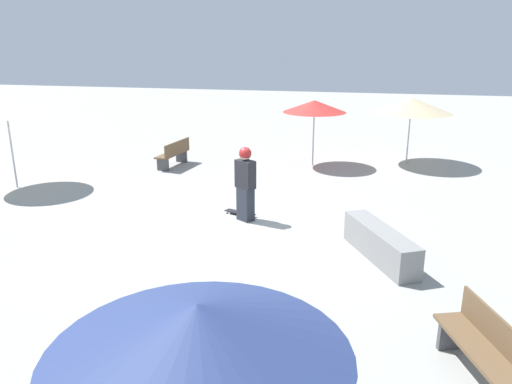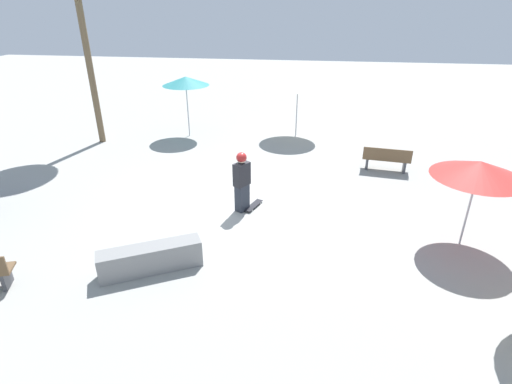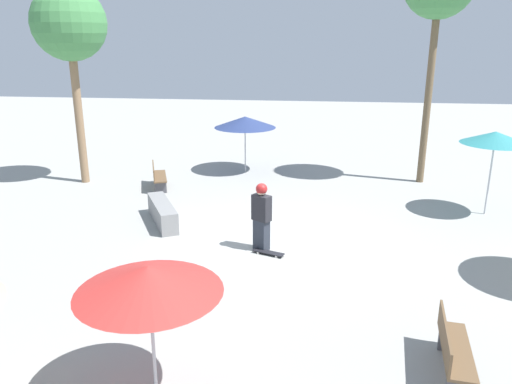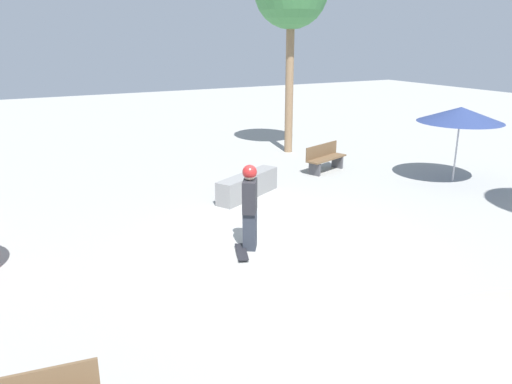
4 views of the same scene
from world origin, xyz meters
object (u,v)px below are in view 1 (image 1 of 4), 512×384
object	(u,v)px
skateboard	(240,213)
shade_umbrella_navy	(198,330)
skater_main	(245,181)
shade_umbrella_cream	(5,107)
concrete_ledge	(380,244)
shade_umbrella_red	(314,106)
shade_umbrella_tan	(411,105)
bench_far	(484,348)
bench_near	(174,154)

from	to	relation	value
skateboard	shade_umbrella_navy	size ratio (longest dim) A/B	0.34
skater_main	shade_umbrella_cream	size ratio (longest dim) A/B	0.69
concrete_ledge	shade_umbrella_red	bearing A→B (deg)	-73.41
shade_umbrella_tan	shade_umbrella_red	bearing A→B (deg)	16.66
skateboard	shade_umbrella_navy	distance (m)	8.23
skateboard	bench_far	distance (m)	6.80
concrete_ledge	bench_far	distance (m)	3.56
concrete_ledge	bench_near	size ratio (longest dim) A/B	1.32
bench_near	shade_umbrella_red	xyz separation A→B (m)	(-4.45, -1.16, 1.54)
concrete_ledge	shade_umbrella_red	world-z (taller)	shade_umbrella_red
shade_umbrella_navy	shade_umbrella_tan	xyz separation A→B (m)	(-2.47, -14.04, -0.00)
skateboard	bench_near	distance (m)	5.32
skater_main	shade_umbrella_tan	world-z (taller)	shade_umbrella_tan
shade_umbrella_cream	concrete_ledge	bearing A→B (deg)	165.22
skater_main	concrete_ledge	size ratio (longest dim) A/B	0.80
shade_umbrella_red	shade_umbrella_cream	world-z (taller)	shade_umbrella_cream
concrete_ledge	shade_umbrella_cream	world-z (taller)	shade_umbrella_cream
shade_umbrella_red	bench_far	bearing A→B (deg)	107.61
bench_near	bench_far	distance (m)	12.10
skateboard	shade_umbrella_cream	bearing A→B (deg)	12.91
shade_umbrella_red	shade_umbrella_tan	bearing A→B (deg)	-163.34
shade_umbrella_cream	bench_far	bearing A→B (deg)	151.90
shade_umbrella_navy	shade_umbrella_tan	world-z (taller)	shade_umbrella_tan
bench_near	shade_umbrella_cream	world-z (taller)	shade_umbrella_cream
skater_main	bench_far	distance (m)	6.45
bench_far	shade_umbrella_red	size ratio (longest dim) A/B	0.77
shade_umbrella_red	skater_main	bearing A→B (deg)	80.72
skater_main	shade_umbrella_red	bearing A→B (deg)	-65.79
concrete_ledge	shade_umbrella_red	xyz separation A→B (m)	(2.11, -7.09, 1.65)
shade_umbrella_tan	skater_main	bearing A→B (deg)	58.54
skater_main	shade_umbrella_navy	size ratio (longest dim) A/B	0.72
skateboard	shade_umbrella_red	bearing A→B (deg)	-81.91
skateboard	shade_umbrella_tan	xyz separation A→B (m)	(-4.19, -6.22, 1.91)
skater_main	shade_umbrella_navy	xyz separation A→B (m)	(-1.51, 7.52, 1.03)
bench_near	shade_umbrella_tan	size ratio (longest dim) A/B	0.63
skater_main	skateboard	xyz separation A→B (m)	(0.21, -0.29, -0.88)
skater_main	bench_near	size ratio (longest dim) A/B	1.06
bench_far	shade_umbrella_tan	distance (m)	11.47
bench_far	skateboard	bearing A→B (deg)	21.27
shade_umbrella_navy	bench_near	bearing A→B (deg)	-67.11
skateboard	shade_umbrella_red	world-z (taller)	shade_umbrella_red
shade_umbrella_cream	shade_umbrella_red	bearing A→B (deg)	-150.64
shade_umbrella_tan	shade_umbrella_navy	bearing A→B (deg)	80.01
bench_near	bench_far	xyz separation A→B (m)	(-7.76, 9.28, 0.00)
skateboard	shade_umbrella_tan	distance (m)	7.74
skateboard	skater_main	bearing A→B (deg)	145.69
skater_main	shade_umbrella_tan	distance (m)	7.70
bench_far	shade_umbrella_navy	bearing A→B (deg)	115.05
skater_main	shade_umbrella_tan	size ratio (longest dim) A/B	0.66
skateboard	shade_umbrella_red	distance (m)	5.74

